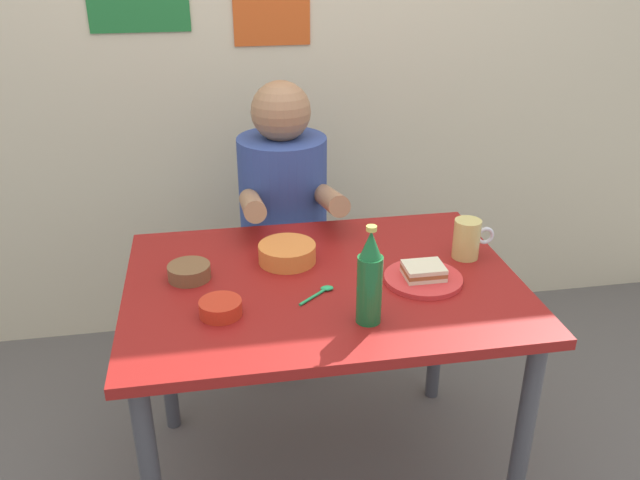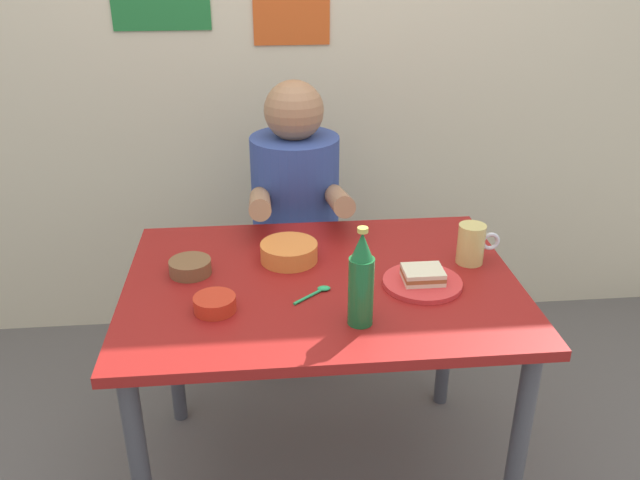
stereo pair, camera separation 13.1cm
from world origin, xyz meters
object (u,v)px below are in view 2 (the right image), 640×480
dining_table (322,308)px  beer_mug (472,244)px  stool (297,290)px  sandwich (423,275)px  person_seated (296,192)px  plate_orange (422,283)px  beer_bottle (361,281)px  sauce_bowl_chili (215,303)px

dining_table → beer_mug: (0.45, 0.07, 0.15)m
stool → sandwich: size_ratio=4.09×
person_seated → beer_mug: 0.74m
plate_orange → dining_table: bearing=168.4°
dining_table → sandwich: (0.28, -0.06, 0.13)m
beer_bottle → sauce_bowl_chili: 0.39m
dining_table → sandwich: sandwich is taller
dining_table → sauce_bowl_chili: (-0.29, -0.14, 0.12)m
beer_mug → beer_bottle: 0.48m
sandwich → beer_mug: beer_mug is taller
sandwich → stool: bearing=114.4°
person_seated → beer_bottle: person_seated is taller
beer_mug → plate_orange: bearing=-145.0°
dining_table → plate_orange: 0.30m
person_seated → sandwich: size_ratio=6.54×
plate_orange → sauce_bowl_chili: size_ratio=2.00×
sauce_bowl_chili → person_seated: bearing=71.4°
sandwich → beer_bottle: (-0.20, -0.17, 0.09)m
stool → beer_mug: 0.87m
plate_orange → beer_bottle: size_ratio=0.84×
beer_mug → beer_bottle: (-0.37, -0.30, 0.06)m
person_seated → beer_mug: size_ratio=5.71×
sandwich → beer_mug: (0.17, 0.12, 0.03)m
plate_orange → beer_bottle: bearing=-139.0°
dining_table → person_seated: 0.63m
sauce_bowl_chili → sandwich: bearing=8.2°
person_seated → sandwich: (0.31, -0.68, 0.01)m
sandwich → beer_mug: size_ratio=0.87×
sauce_bowl_chili → plate_orange: bearing=8.2°
dining_table → sauce_bowl_chili: bearing=-154.7°
person_seated → sandwich: bearing=-65.3°
plate_orange → beer_mug: bearing=35.0°
sandwich → beer_bottle: size_ratio=0.42×
dining_table → beer_mug: bearing=8.3°
stool → sandwich: 0.86m
stool → sauce_bowl_chili: 0.91m
plate_orange → beer_mug: size_ratio=1.75×
person_seated → sauce_bowl_chili: bearing=-108.6°
plate_orange → sandwich: 0.02m
plate_orange → sandwich: sandwich is taller
person_seated → beer_mug: (0.48, -0.55, 0.03)m
dining_table → beer_mug: beer_mug is taller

